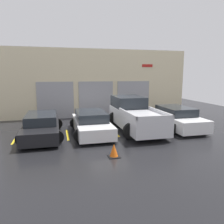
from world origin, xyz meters
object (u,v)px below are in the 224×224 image
pickup_truck (134,115)px  van_right (176,118)px  sedan_white (91,123)px  traffic_cone (114,151)px  sedan_side (42,126)px

pickup_truck → van_right: (2.68, -0.29, -0.27)m
pickup_truck → van_right: bearing=-6.1°
pickup_truck → van_right: 2.71m
sedan_white → van_right: bearing=-0.0°
sedan_white → van_right: van_right is taller
sedan_white → traffic_cone: sedan_white is taller
sedan_white → sedan_side: 2.68m
sedan_side → van_right: bearing=-0.0°
traffic_cone → sedan_side: bearing=128.1°
traffic_cone → van_right: bearing=37.4°
van_right → traffic_cone: size_ratio=8.37×
pickup_truck → sedan_white: size_ratio=1.16×
traffic_cone → pickup_truck: bearing=60.4°
sedan_side → van_right: van_right is taller
sedan_side → traffic_cone: size_ratio=8.69×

